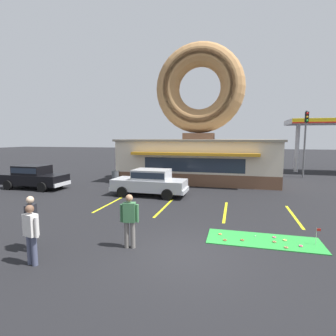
# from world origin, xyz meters

# --- Properties ---
(ground_plane) EXTENTS (160.00, 160.00, 0.00)m
(ground_plane) POSITION_xyz_m (0.00, 0.00, 0.00)
(ground_plane) COLOR black
(donut_shop_building) EXTENTS (12.30, 6.75, 10.96)m
(donut_shop_building) POSITION_xyz_m (-1.49, 13.94, 3.74)
(donut_shop_building) COLOR brown
(donut_shop_building) RESTS_ON ground
(putting_mat) EXTENTS (3.73, 1.40, 0.03)m
(putting_mat) POSITION_xyz_m (2.42, 1.66, 0.01)
(putting_mat) COLOR green
(putting_mat) RESTS_ON ground
(mini_donut_near_left) EXTENTS (0.13, 0.13, 0.04)m
(mini_donut_near_left) POSITION_xyz_m (2.76, 1.56, 0.05)
(mini_donut_near_left) COLOR #A5724C
(mini_donut_near_left) RESTS_ON putting_mat
(mini_donut_near_right) EXTENTS (0.13, 0.13, 0.04)m
(mini_donut_near_right) POSITION_xyz_m (3.05, 1.16, 0.05)
(mini_donut_near_right) COLOR #A5724C
(mini_donut_near_right) RESTS_ON putting_mat
(mini_donut_mid_left) EXTENTS (0.13, 0.13, 0.04)m
(mini_donut_mid_left) POSITION_xyz_m (1.73, 1.45, 0.05)
(mini_donut_mid_left) COLOR brown
(mini_donut_mid_left) RESTS_ON putting_mat
(mini_donut_mid_centre) EXTENTS (0.13, 0.13, 0.04)m
(mini_donut_mid_centre) POSITION_xyz_m (2.81, 1.99, 0.05)
(mini_donut_mid_centre) COLOR #D8667F
(mini_donut_mid_centre) RESTS_ON putting_mat
(mini_donut_mid_right) EXTENTS (0.13, 0.13, 0.04)m
(mini_donut_mid_right) POSITION_xyz_m (3.53, 1.41, 0.05)
(mini_donut_mid_right) COLOR #D8667F
(mini_donut_mid_right) RESTS_ON putting_mat
(mini_donut_far_left) EXTENTS (0.13, 0.13, 0.04)m
(mini_donut_far_left) POSITION_xyz_m (3.12, 1.79, 0.05)
(mini_donut_far_left) COLOR #E5C666
(mini_donut_far_left) RESTS_ON putting_mat
(mini_donut_far_centre) EXTENTS (0.13, 0.13, 0.04)m
(mini_donut_far_centre) POSITION_xyz_m (1.16, 1.30, 0.05)
(mini_donut_far_centre) COLOR brown
(mini_donut_far_centre) RESTS_ON putting_mat
(mini_donut_far_right) EXTENTS (0.13, 0.13, 0.04)m
(mini_donut_far_right) POSITION_xyz_m (0.97, 1.82, 0.05)
(mini_donut_far_right) COLOR #D17F47
(mini_donut_far_right) RESTS_ON putting_mat
(golf_ball) EXTENTS (0.04, 0.04, 0.04)m
(golf_ball) POSITION_xyz_m (2.18, 1.92, 0.05)
(golf_ball) COLOR white
(golf_ball) RESTS_ON putting_mat
(putting_flag_pin) EXTENTS (0.13, 0.01, 0.55)m
(putting_flag_pin) POSITION_xyz_m (4.07, 1.70, 0.44)
(putting_flag_pin) COLOR silver
(putting_flag_pin) RESTS_ON putting_mat
(car_silver) EXTENTS (4.59, 2.04, 1.60)m
(car_silver) POSITION_xyz_m (-3.51, 7.40, 0.87)
(car_silver) COLOR #B2B5BA
(car_silver) RESTS_ON ground
(car_black) EXTENTS (4.58, 2.02, 1.60)m
(car_black) POSITION_xyz_m (-11.98, 7.53, 0.87)
(car_black) COLOR black
(car_black) RESTS_ON ground
(pedestrian_blue_sweater_man) EXTENTS (0.36, 0.56, 1.72)m
(pedestrian_blue_sweater_man) POSITION_xyz_m (-4.60, -0.91, 0.96)
(pedestrian_blue_sweater_man) COLOR #232328
(pedestrian_blue_sweater_man) RESTS_ON ground
(pedestrian_hooded_kid) EXTENTS (0.58, 0.33, 1.69)m
(pedestrian_hooded_kid) POSITION_xyz_m (-3.91, -1.68, 0.94)
(pedestrian_hooded_kid) COLOR #474C66
(pedestrian_hooded_kid) RESTS_ON ground
(pedestrian_leather_jacket_man) EXTENTS (0.59, 0.31, 1.73)m
(pedestrian_leather_jacket_man) POSITION_xyz_m (-1.75, 0.03, 0.96)
(pedestrian_leather_jacket_man) COLOR slate
(pedestrian_leather_jacket_man) RESTS_ON ground
(trash_bin) EXTENTS (0.57, 0.57, 0.97)m
(trash_bin) POSITION_xyz_m (-7.49, 10.92, 0.50)
(trash_bin) COLOR #51565B
(trash_bin) RESTS_ON ground
(traffic_light_pole) EXTENTS (0.28, 0.47, 5.80)m
(traffic_light_pole) POSITION_xyz_m (7.26, 17.70, 3.71)
(traffic_light_pole) COLOR #595B60
(traffic_light_pole) RESTS_ON ground
(parking_stripe_far_left) EXTENTS (0.12, 3.60, 0.01)m
(parking_stripe_far_left) POSITION_xyz_m (-4.97, 5.00, 0.00)
(parking_stripe_far_left) COLOR yellow
(parking_stripe_far_left) RESTS_ON ground
(parking_stripe_left) EXTENTS (0.12, 3.60, 0.01)m
(parking_stripe_left) POSITION_xyz_m (-1.97, 5.00, 0.00)
(parking_stripe_left) COLOR yellow
(parking_stripe_left) RESTS_ON ground
(parking_stripe_mid_left) EXTENTS (0.12, 3.60, 0.01)m
(parking_stripe_mid_left) POSITION_xyz_m (1.03, 5.00, 0.00)
(parking_stripe_mid_left) COLOR yellow
(parking_stripe_mid_left) RESTS_ON ground
(parking_stripe_centre) EXTENTS (0.12, 3.60, 0.01)m
(parking_stripe_centre) POSITION_xyz_m (4.03, 5.00, 0.00)
(parking_stripe_centre) COLOR yellow
(parking_stripe_centre) RESTS_ON ground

